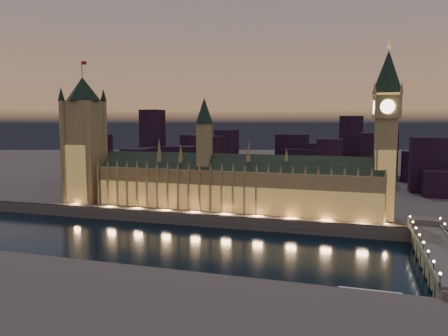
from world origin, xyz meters
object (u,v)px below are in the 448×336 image
(victoria_tower, at_px, (84,133))
(river_boat, at_px, (370,300))
(elizabeth_tower, at_px, (386,121))
(westminster_bridge, at_px, (437,255))
(palace_of_westminster, at_px, (230,184))

(victoria_tower, distance_m, river_boat, 247.46)
(river_boat, bearing_deg, elizabeth_tower, 85.32)
(elizabeth_tower, distance_m, westminster_bridge, 93.96)
(westminster_bridge, bearing_deg, river_boat, -119.81)
(victoria_tower, bearing_deg, elizabeth_tower, 0.00)
(palace_of_westminster, height_order, elizabeth_tower, elizabeth_tower)
(victoria_tower, xyz_separation_m, river_boat, (208.18, -119.91, -59.31))
(elizabeth_tower, xyz_separation_m, river_boat, (-9.82, -119.92, -68.42))
(elizabeth_tower, xyz_separation_m, westminster_bridge, (21.43, -65.38, -63.99))
(victoria_tower, relative_size, river_boat, 2.41)
(victoria_tower, distance_m, westminster_bridge, 254.19)
(palace_of_westminster, bearing_deg, river_boat, -52.84)
(elizabeth_tower, bearing_deg, victoria_tower, -180.00)
(river_boat, bearing_deg, westminster_bridge, 60.19)
(palace_of_westminster, xyz_separation_m, river_boat, (90.75, -119.75, -24.81))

